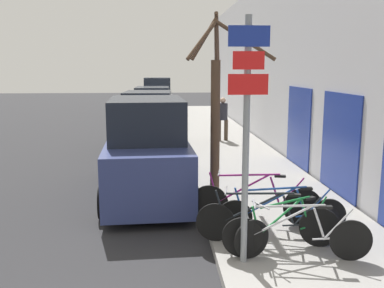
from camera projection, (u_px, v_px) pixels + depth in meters
ground_plane at (156, 160)px, 14.29m from camera, size 80.00×80.00×0.00m
sidewalk_curb at (222, 142)px, 17.22m from camera, size 3.20×32.00×0.15m
building_facade at (267, 63)px, 16.72m from camera, size 0.23×32.00×6.50m
signpost at (246, 127)px, 6.07m from camera, size 0.58×0.12×3.58m
bicycle_0 at (296, 235)px, 6.45m from camera, size 2.23×0.49×0.88m
bicycle_1 at (290, 228)px, 6.79m from camera, size 1.93×0.82×0.84m
bicycle_2 at (267, 221)px, 7.01m from camera, size 2.30×0.62×0.90m
bicycle_3 at (282, 214)px, 7.41m from camera, size 2.28×0.44×0.87m
bicycle_4 at (256, 203)px, 7.89m from camera, size 2.39×0.60×0.98m
parked_car_0 at (147, 153)px, 10.04m from camera, size 2.18×4.84×2.34m
parked_car_1 at (149, 125)px, 15.53m from camera, size 2.17×4.38×2.20m
parked_car_2 at (153, 111)px, 20.70m from camera, size 2.03×4.70×2.14m
parked_car_3 at (157, 100)px, 26.33m from camera, size 1.94×4.37×2.46m
pedestrian_near at (223, 116)px, 17.05m from camera, size 0.45×0.38×1.72m
street_tree at (216, 109)px, 9.21m from camera, size 1.89×1.72×4.03m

